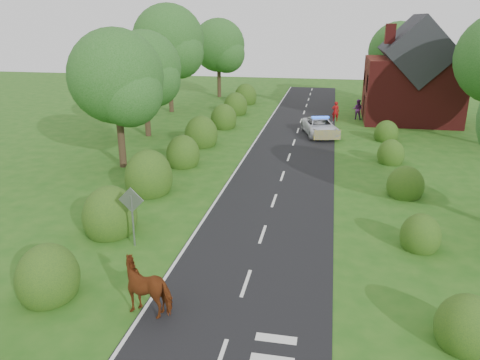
% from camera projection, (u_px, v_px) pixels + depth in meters
% --- Properties ---
extents(ground, '(120.00, 120.00, 0.00)m').
position_uv_depth(ground, '(246.00, 284.00, 16.39)').
color(ground, '#225816').
extents(road, '(6.00, 70.00, 0.02)m').
position_uv_depth(road, '(287.00, 162.00, 30.30)').
color(road, black).
rests_on(road, ground).
extents(road_markings, '(4.96, 70.00, 0.01)m').
position_uv_depth(road_markings, '(258.00, 170.00, 28.66)').
color(road_markings, white).
rests_on(road_markings, road).
extents(hedgerow_left, '(2.75, 50.41, 3.00)m').
position_uv_depth(hedgerow_left, '(175.00, 160.00, 28.17)').
color(hedgerow_left, '#1E4219').
rests_on(hedgerow_left, ground).
extents(hedgerow_right, '(2.10, 45.78, 2.10)m').
position_uv_depth(hedgerow_right, '(402.00, 179.00, 25.42)').
color(hedgerow_right, '#1E4219').
rests_on(hedgerow_right, ground).
extents(tree_left_a, '(5.74, 5.60, 8.38)m').
position_uv_depth(tree_left_a, '(119.00, 81.00, 27.40)').
color(tree_left_a, '#332316').
rests_on(tree_left_a, ground).
extents(tree_left_b, '(5.74, 5.60, 8.07)m').
position_uv_depth(tree_left_b, '(147.00, 71.00, 35.19)').
color(tree_left_b, '#332316').
rests_on(tree_left_b, ground).
extents(tree_left_c, '(6.97, 6.80, 10.22)m').
position_uv_depth(tree_left_c, '(171.00, 44.00, 44.21)').
color(tree_left_c, '#332316').
rests_on(tree_left_c, ground).
extents(tree_left_d, '(6.15, 6.00, 8.89)m').
position_uv_depth(tree_left_d, '(221.00, 48.00, 53.35)').
color(tree_left_d, '#332316').
rests_on(tree_left_d, ground).
extents(tree_right_c, '(6.15, 6.00, 8.58)m').
position_uv_depth(tree_right_c, '(401.00, 54.00, 48.07)').
color(tree_right_c, '#332316').
rests_on(tree_right_c, ground).
extents(road_sign, '(1.06, 0.08, 2.53)m').
position_uv_depth(road_sign, '(132.00, 208.00, 18.61)').
color(road_sign, gray).
rests_on(road_sign, ground).
extents(house, '(8.00, 7.40, 9.17)m').
position_uv_depth(house, '(413.00, 78.00, 41.26)').
color(house, maroon).
rests_on(house, ground).
extents(cow, '(2.16, 1.26, 1.47)m').
position_uv_depth(cow, '(149.00, 289.00, 14.73)').
color(cow, '#5D2214').
rests_on(cow, ground).
extents(police_van, '(3.41, 5.33, 1.51)m').
position_uv_depth(police_van, '(320.00, 127.00, 36.98)').
color(police_van, white).
rests_on(police_van, ground).
extents(pedestrian_red, '(0.68, 0.47, 1.76)m').
position_uv_depth(pedestrian_red, '(336.00, 111.00, 42.05)').
color(pedestrian_red, '#9F0F11').
rests_on(pedestrian_red, ground).
extents(pedestrian_purple, '(1.02, 0.88, 1.82)m').
position_uv_depth(pedestrian_purple, '(358.00, 109.00, 42.83)').
color(pedestrian_purple, '#692B72').
rests_on(pedestrian_purple, ground).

